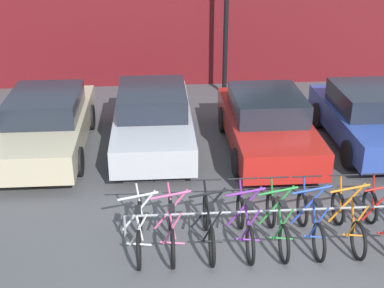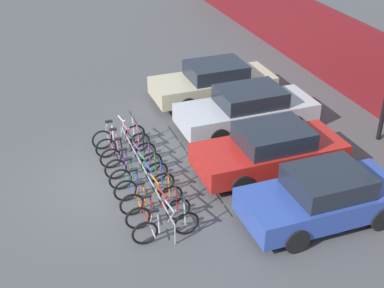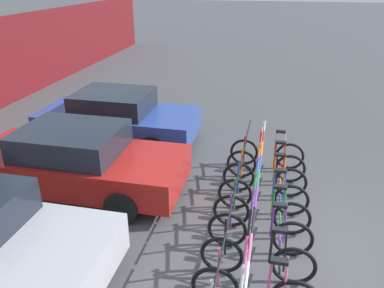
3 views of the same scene
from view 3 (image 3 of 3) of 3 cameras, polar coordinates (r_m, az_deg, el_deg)
ground_plane at (r=6.71m, az=14.73°, el=-14.98°), size 120.00×120.00×0.00m
bike_rack at (r=6.73m, az=9.34°, el=-8.97°), size 5.35×0.04×0.57m
bicycle_black at (r=5.82m, az=9.91°, el=-16.74°), size 0.68×1.71×1.05m
bicycle_purple at (r=6.31m, az=10.26°, el=-13.03°), size 0.68×1.71×1.05m
bicycle_green at (r=6.76m, az=10.51°, el=-10.20°), size 0.68×1.71×1.05m
bicycle_blue at (r=7.24m, az=10.75°, el=-7.62°), size 0.68×1.71×1.05m
bicycle_orange at (r=7.81m, az=10.97°, el=-5.07°), size 0.68×1.71×1.05m
bicycle_red at (r=8.34m, az=11.15°, el=-3.07°), size 0.68×1.71×1.05m
bicycle_silver at (r=8.89m, az=11.31°, el=-1.26°), size 0.68×1.71×1.05m
car_red at (r=8.00m, az=-17.02°, el=-2.46°), size 1.91×4.31×1.40m
car_blue at (r=10.12m, az=-11.22°, el=3.95°), size 1.91×4.11×1.40m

